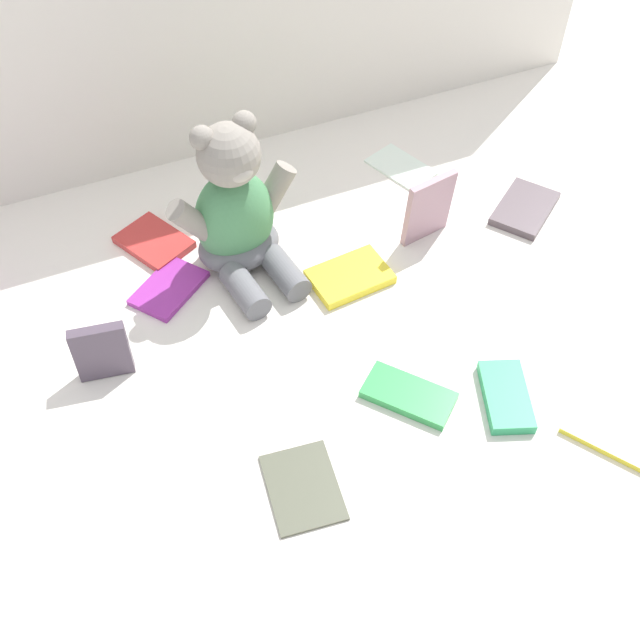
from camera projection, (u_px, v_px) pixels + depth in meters
The scene contains 14 objects.
ground_plane at pixel (306, 313), 1.30m from camera, with size 3.20×3.20×0.00m, color silver.
backdrop_drape at pixel (197, 16), 1.37m from camera, with size 1.68×0.03×0.57m, color silver.
teddy_bear at pixel (237, 215), 1.30m from camera, with size 0.24×0.22×0.29m.
book_case_0 at pixel (525, 208), 1.45m from camera, with size 0.09×0.14×0.02m, color #53464B.
book_case_1 at pixel (102, 352), 1.18m from camera, with size 0.08×0.02×0.10m, color #4E4250.
book_case_2 at pixel (409, 395), 1.18m from camera, with size 0.07×0.14×0.01m, color green.
book_case_3 at pixel (401, 166), 1.54m from camera, with size 0.08×0.13×0.01m, color white.
book_case_4 at pixel (303, 486), 1.08m from camera, with size 0.10×0.13×0.01m, color #525543.
book_case_5 at pixel (428, 208), 1.36m from camera, with size 0.10×0.01×0.14m, color #A67E8C.
book_case_6 at pixel (169, 288), 1.33m from camera, with size 0.08×0.13×0.01m, color purple.
book_case_8 at pixel (506, 396), 1.17m from camera, with size 0.07×0.13×0.02m, color #2DA162.
book_case_9 at pixel (350, 277), 1.34m from camera, with size 0.09×0.14×0.02m, color yellow.
book_case_10 at pixel (612, 428), 1.14m from camera, with size 0.09×0.13×0.01m, color yellow.
book_case_11 at pixel (154, 242), 1.40m from camera, with size 0.09×0.13×0.01m, color #BF3330.
Camera 1 is at (-0.31, -0.78, 0.98)m, focal length 43.12 mm.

